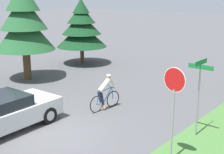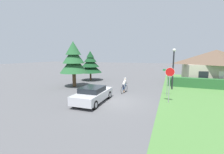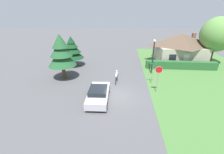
{
  "view_description": "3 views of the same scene",
  "coord_description": "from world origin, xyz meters",
  "px_view_note": "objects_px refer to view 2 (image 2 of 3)",
  "views": [
    {
      "loc": [
        8.42,
        -6.53,
        4.97
      ],
      "look_at": [
        0.41,
        3.03,
        1.6
      ],
      "focal_mm": 50.0,
      "sensor_mm": 36.0,
      "label": 1
    },
    {
      "loc": [
        4.28,
        -11.68,
        3.88
      ],
      "look_at": [
        -1.12,
        2.19,
        1.76
      ],
      "focal_mm": 24.0,
      "sensor_mm": 36.0,
      "label": 2
    },
    {
      "loc": [
        0.76,
        -13.32,
        7.93
      ],
      "look_at": [
        -0.51,
        1.52,
        1.45
      ],
      "focal_mm": 24.0,
      "sensor_mm": 36.0,
      "label": 3
    }
  ],
  "objects_px": {
    "street_name_sign": "(168,77)",
    "conifer_tall_near": "(74,60)",
    "cyclist": "(124,86)",
    "stop_sign": "(170,78)",
    "sedan_left_lane": "(93,94)",
    "conifer_tall_far": "(90,64)",
    "street_lamp": "(173,64)",
    "cottage_house": "(215,66)"
  },
  "relations": [
    {
      "from": "street_name_sign",
      "to": "cottage_house",
      "type": "bearing_deg",
      "value": 58.01
    },
    {
      "from": "sedan_left_lane",
      "to": "conifer_tall_far",
      "type": "bearing_deg",
      "value": 28.12
    },
    {
      "from": "stop_sign",
      "to": "conifer_tall_far",
      "type": "xyz_separation_m",
      "value": [
        -11.72,
        7.85,
        0.48
      ]
    },
    {
      "from": "sedan_left_lane",
      "to": "stop_sign",
      "type": "relative_size",
      "value": 1.51
    },
    {
      "from": "sedan_left_lane",
      "to": "street_lamp",
      "type": "bearing_deg",
      "value": -41.37
    },
    {
      "from": "street_name_sign",
      "to": "conifer_tall_near",
      "type": "bearing_deg",
      "value": 176.53
    },
    {
      "from": "stop_sign",
      "to": "conifer_tall_far",
      "type": "relative_size",
      "value": 0.64
    },
    {
      "from": "cyclist",
      "to": "stop_sign",
      "type": "height_order",
      "value": "stop_sign"
    },
    {
      "from": "sedan_left_lane",
      "to": "street_lamp",
      "type": "distance_m",
      "value": 10.08
    },
    {
      "from": "stop_sign",
      "to": "street_lamp",
      "type": "bearing_deg",
      "value": -88.81
    },
    {
      "from": "cottage_house",
      "to": "conifer_tall_far",
      "type": "height_order",
      "value": "cottage_house"
    },
    {
      "from": "street_lamp",
      "to": "street_name_sign",
      "type": "height_order",
      "value": "street_lamp"
    },
    {
      "from": "sedan_left_lane",
      "to": "conifer_tall_near",
      "type": "distance_m",
      "value": 7.76
    },
    {
      "from": "stop_sign",
      "to": "cottage_house",
      "type": "bearing_deg",
      "value": -111.93
    },
    {
      "from": "cottage_house",
      "to": "sedan_left_lane",
      "type": "xyz_separation_m",
      "value": [
        -11.73,
        -13.89,
        -1.76
      ]
    },
    {
      "from": "sedan_left_lane",
      "to": "cyclist",
      "type": "bearing_deg",
      "value": -22.29
    },
    {
      "from": "sedan_left_lane",
      "to": "cottage_house",
      "type": "bearing_deg",
      "value": -42.37
    },
    {
      "from": "sedan_left_lane",
      "to": "conifer_tall_far",
      "type": "xyz_separation_m",
      "value": [
        -5.82,
        9.96,
        1.88
      ]
    },
    {
      "from": "cottage_house",
      "to": "street_name_sign",
      "type": "bearing_deg",
      "value": -126.82
    },
    {
      "from": "stop_sign",
      "to": "conifer_tall_near",
      "type": "xyz_separation_m",
      "value": [
        -11.24,
        2.82,
        1.33
      ]
    },
    {
      "from": "street_lamp",
      "to": "conifer_tall_far",
      "type": "relative_size",
      "value": 1.03
    },
    {
      "from": "sedan_left_lane",
      "to": "conifer_tall_near",
      "type": "bearing_deg",
      "value": 45.13
    },
    {
      "from": "stop_sign",
      "to": "street_name_sign",
      "type": "relative_size",
      "value": 1.06
    },
    {
      "from": "conifer_tall_near",
      "to": "cottage_house",
      "type": "bearing_deg",
      "value": 27.7
    },
    {
      "from": "cottage_house",
      "to": "conifer_tall_near",
      "type": "bearing_deg",
      "value": -157.14
    },
    {
      "from": "sedan_left_lane",
      "to": "stop_sign",
      "type": "distance_m",
      "value": 6.43
    },
    {
      "from": "cottage_house",
      "to": "stop_sign",
      "type": "bearing_deg",
      "value": -121.17
    },
    {
      "from": "cottage_house",
      "to": "stop_sign",
      "type": "relative_size",
      "value": 2.95
    },
    {
      "from": "cyclist",
      "to": "conifer_tall_far",
      "type": "relative_size",
      "value": 0.37
    },
    {
      "from": "stop_sign",
      "to": "street_lamp",
      "type": "xyz_separation_m",
      "value": [
        0.31,
        5.51,
        0.82
      ]
    },
    {
      "from": "cyclist",
      "to": "conifer_tall_far",
      "type": "height_order",
      "value": "conifer_tall_far"
    },
    {
      "from": "conifer_tall_near",
      "to": "conifer_tall_far",
      "type": "height_order",
      "value": "conifer_tall_near"
    },
    {
      "from": "sedan_left_lane",
      "to": "conifer_tall_near",
      "type": "height_order",
      "value": "conifer_tall_near"
    },
    {
      "from": "sedan_left_lane",
      "to": "conifer_tall_far",
      "type": "relative_size",
      "value": 0.96
    },
    {
      "from": "cottage_house",
      "to": "street_lamp",
      "type": "relative_size",
      "value": 1.83
    },
    {
      "from": "cottage_house",
      "to": "cyclist",
      "type": "distance_m",
      "value": 14.27
    },
    {
      "from": "stop_sign",
      "to": "street_lamp",
      "type": "distance_m",
      "value": 5.58
    },
    {
      "from": "conifer_tall_near",
      "to": "street_lamp",
      "type": "bearing_deg",
      "value": 13.13
    },
    {
      "from": "cottage_house",
      "to": "street_name_sign",
      "type": "xyz_separation_m",
      "value": [
        -6.02,
        -9.63,
        -0.52
      ]
    },
    {
      "from": "cyclist",
      "to": "sedan_left_lane",
      "type": "bearing_deg",
      "value": 165.87
    },
    {
      "from": "sedan_left_lane",
      "to": "cyclist",
      "type": "height_order",
      "value": "cyclist"
    },
    {
      "from": "cottage_house",
      "to": "street_lamp",
      "type": "xyz_separation_m",
      "value": [
        -5.52,
        -6.27,
        0.46
      ]
    }
  ]
}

